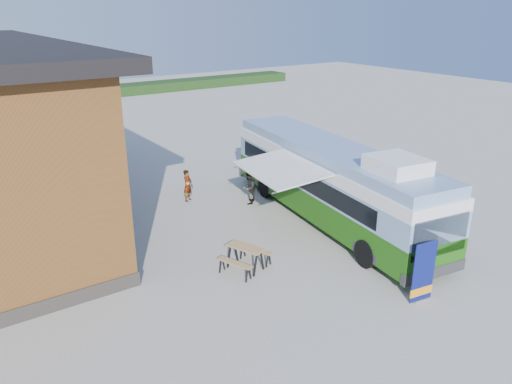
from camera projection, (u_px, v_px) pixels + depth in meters
ground at (290, 238)px, 20.31m from camera, size 100.00×100.00×0.00m
hedge at (130, 89)px, 53.73m from camera, size 40.00×3.00×1.00m
bus at (331, 180)px, 21.38m from camera, size 4.51×12.96×3.91m
awning at (285, 165)px, 20.07m from camera, size 3.21×4.55×0.52m
banner at (423, 277)px, 15.70m from camera, size 0.89×0.27×2.05m
picnic_table at (245, 252)px, 17.68m from camera, size 1.93×1.84×0.88m
person_a at (188, 185)px, 23.95m from camera, size 0.68×0.62×1.55m
person_b at (249, 188)px, 23.60m from camera, size 0.97×0.97×1.59m
slurry_tanker at (57, 133)px, 31.10m from camera, size 2.87×6.64×2.49m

